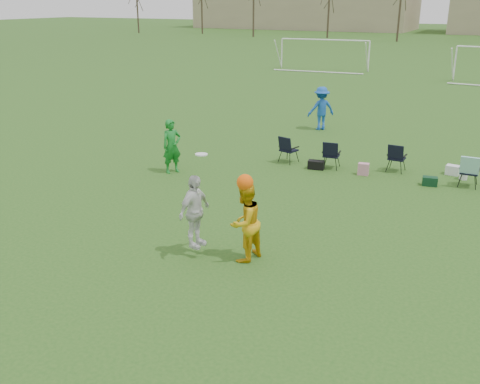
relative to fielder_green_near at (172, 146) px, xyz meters
The scene contains 6 objects.
ground 7.42m from the fielder_green_near, 41.42° to the right, with size 260.00×260.00×0.00m, color #24531A.
fielder_green_near is the anchor object (origin of this frame).
fielder_blue 8.63m from the fielder_green_near, 73.97° to the left, with size 1.23×0.71×1.91m, color #1750B2.
center_contest 6.66m from the fielder_green_near, 45.96° to the right, with size 1.79×1.33×2.44m.
sideline_setup 8.41m from the fielder_green_near, 20.47° to the left, with size 8.94×1.98×1.95m.
goal_left 29.49m from the fielder_green_near, 98.74° to the left, with size 7.39×0.76×2.46m.
Camera 1 is at (4.33, -9.49, 5.52)m, focal length 40.00 mm.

